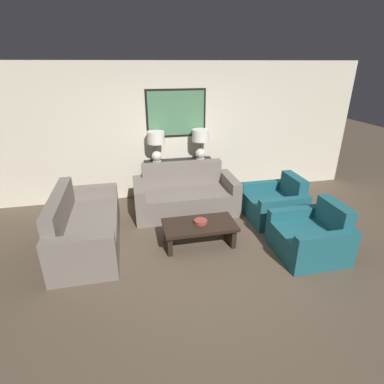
% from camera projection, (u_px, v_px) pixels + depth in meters
% --- Properties ---
extents(ground_plane, '(20.00, 20.00, 0.00)m').
position_uv_depth(ground_plane, '(207.00, 261.00, 4.28)').
color(ground_plane, brown).
extents(back_wall, '(7.71, 0.12, 2.65)m').
position_uv_depth(back_wall, '(176.00, 132.00, 6.03)').
color(back_wall, beige).
rests_on(back_wall, ground_plane).
extents(console_table, '(1.37, 0.38, 0.80)m').
position_uv_depth(console_table, '(179.00, 179.00, 6.16)').
color(console_table, black).
rests_on(console_table, ground_plane).
extents(table_lamp_left, '(0.34, 0.34, 0.61)m').
position_uv_depth(table_lamp_left, '(156.00, 142.00, 5.75)').
color(table_lamp_left, silver).
rests_on(table_lamp_left, console_table).
extents(table_lamp_right, '(0.34, 0.34, 0.61)m').
position_uv_depth(table_lamp_right, '(200.00, 140.00, 5.92)').
color(table_lamp_right, silver).
rests_on(table_lamp_right, console_table).
extents(couch_by_back_wall, '(1.88, 0.89, 0.88)m').
position_uv_depth(couch_by_back_wall, '(185.00, 196.00, 5.62)').
color(couch_by_back_wall, slate).
rests_on(couch_by_back_wall, ground_plane).
extents(couch_by_side, '(0.89, 1.88, 0.88)m').
position_uv_depth(couch_by_side, '(85.00, 228.00, 4.53)').
color(couch_by_side, slate).
rests_on(couch_by_side, ground_plane).
extents(coffee_table, '(1.10, 0.58, 0.37)m').
position_uv_depth(coffee_table, '(199.00, 229.00, 4.58)').
color(coffee_table, black).
rests_on(coffee_table, ground_plane).
extents(decorative_bowl, '(0.20, 0.20, 0.05)m').
position_uv_depth(decorative_bowl, '(201.00, 222.00, 4.54)').
color(decorative_bowl, '#93382D').
rests_on(decorative_bowl, coffee_table).
extents(armchair_near_back_wall, '(0.91, 0.92, 0.78)m').
position_uv_depth(armchair_near_back_wall, '(275.00, 204.00, 5.38)').
color(armchair_near_back_wall, '#1E5B66').
rests_on(armchair_near_back_wall, ground_plane).
extents(armchair_near_camera, '(0.91, 0.92, 0.78)m').
position_uv_depth(armchair_near_camera, '(311.00, 237.00, 4.37)').
color(armchair_near_camera, '#1E5B66').
rests_on(armchair_near_camera, ground_plane).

